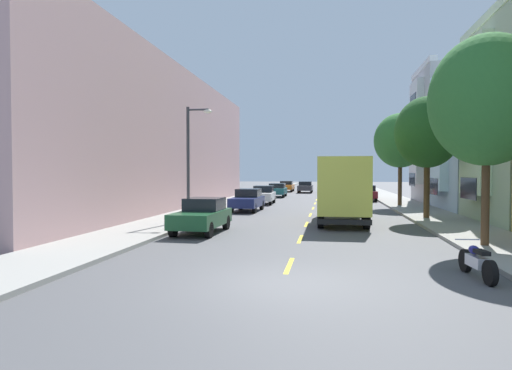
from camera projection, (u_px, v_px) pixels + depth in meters
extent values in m
plane|color=#4C4C4F|center=(316.00, 201.00, 40.16)|extent=(160.00, 160.00, 0.00)
cube|color=#99968E|center=(235.00, 201.00, 39.33)|extent=(3.20, 120.00, 0.14)
cube|color=#99968E|center=(401.00, 203.00, 37.04)|extent=(3.20, 120.00, 0.14)
cube|color=yellow|center=(289.00, 265.00, 12.54)|extent=(0.14, 2.20, 0.01)
cube|color=yellow|center=(300.00, 239.00, 17.47)|extent=(0.14, 2.20, 0.01)
cube|color=yellow|center=(306.00, 224.00, 22.40)|extent=(0.14, 2.20, 0.01)
cube|color=yellow|center=(310.00, 215.00, 27.34)|extent=(0.14, 2.20, 0.01)
cube|color=yellow|center=(313.00, 208.00, 32.27)|extent=(0.14, 2.20, 0.01)
cube|color=yellow|center=(315.00, 203.00, 37.20)|extent=(0.14, 2.20, 0.01)
cube|color=yellow|center=(317.00, 200.00, 42.13)|extent=(0.14, 2.20, 0.01)
cube|color=yellow|center=(318.00, 197.00, 47.06)|extent=(0.14, 2.20, 0.01)
cube|color=yellow|center=(319.00, 194.00, 52.00)|extent=(0.14, 2.20, 0.01)
cube|color=yellow|center=(320.00, 192.00, 56.93)|extent=(0.14, 2.20, 0.01)
cube|color=beige|center=(488.00, 20.00, 22.18)|extent=(0.60, 7.47, 0.44)
cube|color=beige|center=(475.00, 117.00, 22.41)|extent=(0.55, 3.36, 7.84)
cube|color=#1E232D|center=(468.00, 188.00, 22.57)|extent=(0.04, 2.55, 1.10)
cube|color=#1E232D|center=(469.00, 129.00, 22.48)|extent=(0.04, 2.55, 1.10)
cube|color=#1E232D|center=(470.00, 70.00, 22.39)|extent=(0.04, 2.55, 1.10)
cube|color=#CAE7FE|center=(447.00, 70.00, 29.77)|extent=(0.60, 7.47, 0.44)
cube|color=#CAE7FE|center=(438.00, 137.00, 29.99)|extent=(0.55, 3.36, 7.24)
cube|color=#1E232D|center=(433.00, 186.00, 30.13)|extent=(0.04, 2.55, 1.10)
cube|color=#1E232D|center=(433.00, 145.00, 30.05)|extent=(0.04, 2.55, 1.10)
cube|color=#1E232D|center=(434.00, 104.00, 29.97)|extent=(0.04, 2.55, 1.10)
cube|color=#A8A8AD|center=(493.00, 137.00, 36.55)|extent=(11.63, 7.47, 11.11)
cube|color=silver|center=(423.00, 69.00, 37.28)|extent=(0.60, 7.47, 0.44)
cube|color=silver|center=(416.00, 132.00, 37.52)|extent=(0.55, 3.36, 8.67)
cube|color=#1E232D|center=(412.00, 180.00, 37.69)|extent=(0.04, 2.55, 1.10)
cube|color=#1E232D|center=(412.00, 140.00, 37.59)|extent=(0.04, 2.55, 1.10)
cube|color=#1E232D|center=(413.00, 101.00, 37.49)|extent=(0.04, 2.55, 1.10)
cube|color=#CC9E9E|center=(124.00, 141.00, 32.36)|extent=(10.00, 36.00, 9.82)
cylinder|color=#47331E|center=(485.00, 197.00, 15.15)|extent=(0.27, 0.27, 3.28)
ellipsoid|color=#2D6B2D|center=(487.00, 100.00, 15.05)|extent=(3.83, 3.83, 4.47)
cylinder|color=#47331E|center=(427.00, 188.00, 24.19)|extent=(0.32, 0.32, 3.22)
ellipsoid|color=#1E4C1E|center=(427.00, 132.00, 24.10)|extent=(3.49, 3.49, 3.89)
cylinder|color=#47331E|center=(400.00, 183.00, 33.23)|extent=(0.29, 0.29, 3.35)
ellipsoid|color=#2D6B2D|center=(400.00, 140.00, 33.13)|extent=(3.88, 3.88, 4.08)
cylinder|color=#38383D|center=(188.00, 164.00, 22.93)|extent=(0.16, 0.16, 5.87)
cylinder|color=#38383D|center=(198.00, 110.00, 22.76)|extent=(1.10, 0.10, 0.10)
ellipsoid|color=silver|center=(208.00, 111.00, 22.68)|extent=(0.44, 0.28, 0.20)
cube|color=#D8D84C|center=(343.00, 185.00, 22.28)|extent=(2.42, 5.71, 2.69)
cube|color=#D8D84C|center=(341.00, 187.00, 26.23)|extent=(2.31, 1.91, 2.20)
cube|color=black|center=(340.00, 179.00, 27.11)|extent=(2.02, 0.09, 0.97)
cube|color=black|center=(344.00, 222.00, 19.60)|extent=(2.40, 0.17, 0.24)
cylinder|color=black|center=(359.00, 209.00, 26.15)|extent=(0.28, 0.96, 0.96)
cylinder|color=black|center=(322.00, 208.00, 26.49)|extent=(0.28, 0.96, 0.96)
cylinder|color=black|center=(367.00, 219.00, 20.53)|extent=(0.28, 0.96, 0.96)
cylinder|color=black|center=(321.00, 218.00, 20.88)|extent=(0.28, 0.96, 0.96)
cylinder|color=black|center=(365.00, 216.00, 21.61)|extent=(0.28, 0.96, 0.96)
cylinder|color=black|center=(321.00, 216.00, 21.96)|extent=(0.28, 0.96, 0.96)
cube|color=silver|center=(263.00, 196.00, 36.51)|extent=(1.82, 4.03, 0.62)
cube|color=black|center=(264.00, 189.00, 36.97)|extent=(1.56, 1.71, 0.55)
cylinder|color=black|center=(251.00, 201.00, 35.28)|extent=(0.23, 0.66, 0.66)
cylinder|color=black|center=(270.00, 201.00, 35.07)|extent=(0.23, 0.66, 0.66)
cylinder|color=black|center=(256.00, 199.00, 37.97)|extent=(0.23, 0.66, 0.66)
cylinder|color=black|center=(274.00, 199.00, 37.76)|extent=(0.23, 0.66, 0.66)
cube|color=#195B60|center=(277.00, 191.00, 46.88)|extent=(1.86, 4.52, 0.60)
cube|color=black|center=(277.00, 186.00, 47.09)|extent=(1.61, 2.18, 0.50)
cylinder|color=black|center=(268.00, 194.00, 45.50)|extent=(0.23, 0.66, 0.66)
cylinder|color=black|center=(283.00, 195.00, 45.26)|extent=(0.23, 0.66, 0.66)
cylinder|color=black|center=(271.00, 193.00, 48.52)|extent=(0.23, 0.66, 0.66)
cylinder|color=black|center=(286.00, 193.00, 48.29)|extent=(0.23, 0.66, 0.66)
cube|color=#B2B5BA|center=(356.00, 188.00, 52.98)|extent=(2.06, 5.32, 0.80)
cube|color=black|center=(355.00, 182.00, 54.11)|extent=(1.78, 1.61, 0.60)
cylinder|color=black|center=(362.00, 191.00, 54.64)|extent=(0.23, 0.66, 0.66)
cylinder|color=black|center=(347.00, 191.00, 54.91)|extent=(0.23, 0.66, 0.66)
cylinder|color=black|center=(364.00, 192.00, 51.08)|extent=(0.23, 0.66, 0.66)
cylinder|color=black|center=(349.00, 192.00, 51.34)|extent=(0.23, 0.66, 0.66)
cube|color=black|center=(353.00, 186.00, 59.91)|extent=(2.08, 4.85, 0.90)
cube|color=black|center=(353.00, 180.00, 59.89)|extent=(1.79, 2.83, 0.70)
cylinder|color=black|center=(359.00, 189.00, 61.36)|extent=(0.24, 0.67, 0.66)
cylinder|color=black|center=(346.00, 189.00, 61.69)|extent=(0.24, 0.67, 0.66)
cylinder|color=black|center=(360.00, 190.00, 58.16)|extent=(0.24, 0.67, 0.66)
cylinder|color=black|center=(346.00, 189.00, 58.48)|extent=(0.24, 0.67, 0.66)
cube|color=orange|center=(287.00, 187.00, 59.36)|extent=(1.83, 4.51, 0.60)
cube|color=black|center=(287.00, 183.00, 59.57)|extent=(1.60, 2.17, 0.50)
cylinder|color=black|center=(279.00, 190.00, 58.00)|extent=(0.22, 0.66, 0.66)
cylinder|color=black|center=(291.00, 190.00, 57.73)|extent=(0.22, 0.66, 0.66)
cylinder|color=black|center=(282.00, 189.00, 61.01)|extent=(0.22, 0.66, 0.66)
cylinder|color=black|center=(293.00, 189.00, 60.75)|extent=(0.22, 0.66, 0.66)
cube|color=#194C28|center=(201.00, 218.00, 19.21)|extent=(1.85, 4.05, 0.62)
cube|color=black|center=(205.00, 204.00, 19.66)|extent=(1.58, 1.72, 0.55)
cylinder|color=black|center=(173.00, 229.00, 18.03)|extent=(0.24, 0.67, 0.66)
cylinder|color=black|center=(209.00, 230.00, 17.74)|extent=(0.24, 0.67, 0.66)
cylinder|color=black|center=(195.00, 222.00, 20.70)|extent=(0.24, 0.67, 0.66)
cylinder|color=black|center=(226.00, 222.00, 20.41)|extent=(0.24, 0.67, 0.66)
cube|color=tan|center=(358.00, 191.00, 47.44)|extent=(1.82, 4.03, 0.62)
cube|color=black|center=(359.00, 185.00, 46.94)|extent=(1.56, 1.71, 0.55)
cylinder|color=black|center=(364.00, 193.00, 48.68)|extent=(0.23, 0.66, 0.66)
cylinder|color=black|center=(350.00, 193.00, 48.90)|extent=(0.23, 0.66, 0.66)
cylinder|color=black|center=(367.00, 194.00, 45.99)|extent=(0.23, 0.66, 0.66)
cylinder|color=black|center=(352.00, 194.00, 46.21)|extent=(0.23, 0.66, 0.66)
cube|color=maroon|center=(365.00, 194.00, 40.86)|extent=(1.83, 4.51, 0.60)
cube|color=black|center=(366.00, 188.00, 40.62)|extent=(1.60, 2.17, 0.50)
cylinder|color=black|center=(373.00, 196.00, 42.24)|extent=(0.22, 0.66, 0.66)
cylinder|color=black|center=(356.00, 196.00, 42.51)|extent=(0.22, 0.66, 0.66)
cylinder|color=black|center=(376.00, 198.00, 39.23)|extent=(0.22, 0.66, 0.66)
cylinder|color=black|center=(358.00, 198.00, 39.49)|extent=(0.22, 0.66, 0.66)
cube|color=navy|center=(247.00, 202.00, 29.78)|extent=(1.84, 4.04, 0.62)
cube|color=black|center=(248.00, 193.00, 30.23)|extent=(1.57, 1.72, 0.55)
cylinder|color=black|center=(231.00, 208.00, 28.59)|extent=(0.24, 0.67, 0.66)
cylinder|color=black|center=(254.00, 208.00, 28.31)|extent=(0.24, 0.67, 0.66)
cylinder|color=black|center=(240.00, 205.00, 31.26)|extent=(0.24, 0.67, 0.66)
cylinder|color=black|center=(262.00, 205.00, 30.98)|extent=(0.24, 0.67, 0.66)
cube|color=#333338|center=(305.00, 188.00, 56.40)|extent=(1.80, 4.50, 0.60)
cube|color=black|center=(305.00, 183.00, 56.60)|extent=(1.58, 2.16, 0.50)
cylinder|color=black|center=(298.00, 191.00, 55.02)|extent=(0.22, 0.66, 0.66)
cylinder|color=black|center=(311.00, 191.00, 54.77)|extent=(0.22, 0.66, 0.66)
cylinder|color=black|center=(300.00, 190.00, 58.04)|extent=(0.22, 0.66, 0.66)
cylinder|color=black|center=(312.00, 190.00, 57.79)|extent=(0.22, 0.66, 0.66)
cylinder|color=black|center=(465.00, 261.00, 11.75)|extent=(0.19, 0.61, 0.60)
cylinder|color=black|center=(490.00, 273.00, 10.30)|extent=(0.19, 0.61, 0.60)
cube|color=silver|center=(477.00, 262.00, 11.02)|extent=(0.35, 0.83, 0.28)
ellipsoid|color=navy|center=(474.00, 250.00, 11.19)|extent=(0.24, 0.48, 0.22)
cube|color=black|center=(482.00, 252.00, 10.75)|extent=(0.27, 0.54, 0.10)
cylinder|color=silver|center=(467.00, 239.00, 11.61)|extent=(0.62, 0.09, 0.03)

